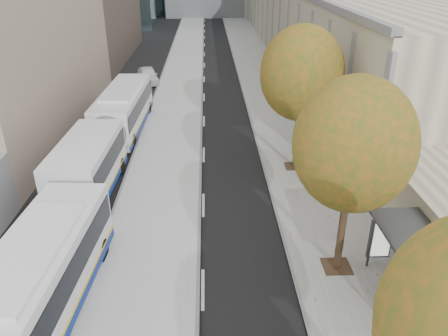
{
  "coord_description": "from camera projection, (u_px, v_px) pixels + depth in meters",
  "views": [
    {
      "loc": [
        -1.35,
        -0.47,
        11.1
      ],
      "look_at": [
        -0.67,
        17.01,
        2.5
      ],
      "focal_mm": 35.0,
      "sensor_mm": 36.0,
      "label": 1
    }
  ],
  "objects": [
    {
      "name": "bus_platform",
      "position": [
        177.0,
        100.0,
        36.59
      ],
      "size": [
        4.25,
        150.0,
        0.15
      ],
      "primitive_type": "cube",
      "color": "#ABABAB",
      "rests_on": "ground"
    },
    {
      "name": "sidewalk",
      "position": [
        272.0,
        99.0,
        36.88
      ],
      "size": [
        4.75,
        150.0,
        0.08
      ],
      "primitive_type": "cube",
      "color": "gray",
      "rests_on": "ground"
    },
    {
      "name": "building_tan",
      "position": [
        325.0,
        10.0,
        61.54
      ],
      "size": [
        18.0,
        92.0,
        8.0
      ],
      "primitive_type": "cube",
      "color": "gray",
      "rests_on": "ground"
    },
    {
      "name": "bus_shelter",
      "position": [
        423.0,
        254.0,
        14.43
      ],
      "size": [
        1.9,
        4.4,
        2.53
      ],
      "color": "#383A3F",
      "rests_on": "sidewalk"
    },
    {
      "name": "tree_c",
      "position": [
        354.0,
        145.0,
        14.84
      ],
      "size": [
        4.2,
        4.2,
        7.28
      ],
      "color": "#312514",
      "rests_on": "sidewalk"
    },
    {
      "name": "tree_d",
      "position": [
        302.0,
        74.0,
        22.81
      ],
      "size": [
        4.4,
        4.4,
        7.6
      ],
      "color": "#312514",
      "rests_on": "sidewalk"
    },
    {
      "name": "bus_far",
      "position": [
        111.0,
        128.0,
        26.6
      ],
      "size": [
        3.11,
        16.95,
        2.81
      ],
      "rotation": [
        0.0,
        0.0,
        -0.04
      ],
      "color": "white",
      "rests_on": "ground"
    },
    {
      "name": "distant_car",
      "position": [
        148.0,
        75.0,
        41.47
      ],
      "size": [
        2.7,
        4.59,
        1.47
      ],
      "primitive_type": "imported",
      "rotation": [
        0.0,
        0.0,
        0.24
      ],
      "color": "silver",
      "rests_on": "ground"
    }
  ]
}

